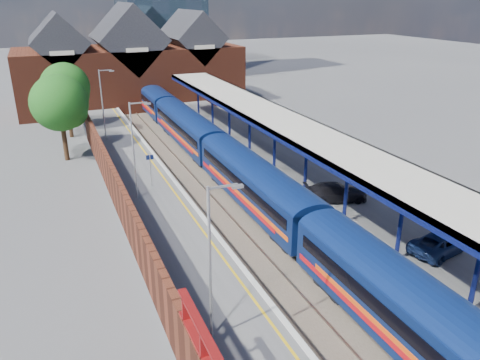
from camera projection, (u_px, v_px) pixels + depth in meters
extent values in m
plane|color=#5B5B5E|center=(191.00, 165.00, 43.31)|extent=(240.00, 240.00, 0.00)
cube|color=#473D33|center=(231.00, 206.00, 34.73)|extent=(6.00, 76.00, 0.06)
cube|color=slate|center=(203.00, 210.00, 33.90)|extent=(0.07, 76.00, 0.14)
cube|color=slate|center=(222.00, 207.00, 34.42)|extent=(0.07, 76.00, 0.14)
cube|color=slate|center=(241.00, 204.00, 34.98)|extent=(0.07, 76.00, 0.14)
cube|color=slate|center=(259.00, 201.00, 35.50)|extent=(0.07, 76.00, 0.14)
cube|color=#565659|center=(158.00, 213.00, 32.58)|extent=(5.00, 76.00, 1.00)
cube|color=#565659|center=(302.00, 189.00, 36.72)|extent=(6.00, 76.00, 1.00)
cube|color=silver|center=(190.00, 201.00, 33.23)|extent=(0.30, 76.00, 0.05)
cube|color=silver|center=(270.00, 188.00, 35.50)|extent=(0.30, 76.00, 0.05)
cube|color=yellow|center=(182.00, 203.00, 33.02)|extent=(0.14, 76.00, 0.01)
cube|color=#0B1E52|center=(421.00, 323.00, 19.51)|extent=(2.82, 16.00, 2.50)
cube|color=#0B1E52|center=(425.00, 298.00, 19.05)|extent=(2.82, 16.00, 0.60)
cube|color=#0B1E52|center=(256.00, 185.00, 33.74)|extent=(2.82, 16.00, 2.50)
cube|color=#0B1E52|center=(256.00, 169.00, 33.28)|extent=(2.82, 16.00, 0.60)
cube|color=#0B1E52|center=(188.00, 129.00, 47.97)|extent=(2.82, 16.00, 2.50)
cube|color=#0B1E52|center=(188.00, 117.00, 47.50)|extent=(2.82, 16.00, 0.60)
cube|color=#0B1E52|center=(152.00, 98.00, 62.19)|extent=(2.82, 16.00, 2.50)
cube|color=#0B1E52|center=(151.00, 89.00, 61.73)|extent=(2.82, 16.00, 0.60)
cube|color=black|center=(201.00, 149.00, 40.17)|extent=(0.04, 60.54, 0.70)
cube|color=#FB5510|center=(201.00, 158.00, 40.46)|extent=(0.03, 55.27, 0.30)
cube|color=red|center=(201.00, 160.00, 40.55)|extent=(0.03, 55.27, 0.30)
cube|color=black|center=(144.00, 102.00, 67.58)|extent=(2.00, 2.40, 0.60)
cylinder|color=#0E1654|center=(477.00, 273.00, 20.83)|extent=(0.24, 0.24, 4.20)
cylinder|color=#0E1654|center=(400.00, 226.00, 25.12)|extent=(0.24, 0.24, 4.20)
cylinder|color=#0E1654|center=(346.00, 192.00, 29.40)|extent=(0.24, 0.24, 4.20)
cylinder|color=#0E1654|center=(306.00, 167.00, 33.69)|extent=(0.24, 0.24, 4.20)
cylinder|color=#0E1654|center=(275.00, 148.00, 37.97)|extent=(0.24, 0.24, 4.20)
cylinder|color=#0E1654|center=(250.00, 132.00, 42.26)|extent=(0.24, 0.24, 4.20)
cylinder|color=#0E1654|center=(229.00, 120.00, 46.54)|extent=(0.24, 0.24, 4.20)
cylinder|color=#0E1654|center=(212.00, 109.00, 50.83)|extent=(0.24, 0.24, 4.20)
cylinder|color=#0E1654|center=(198.00, 100.00, 55.12)|extent=(0.24, 0.24, 4.20)
cube|color=beige|center=(287.00, 123.00, 36.47)|extent=(4.50, 52.00, 0.25)
cube|color=#0E1654|center=(262.00, 128.00, 35.75)|extent=(0.20, 52.00, 0.55)
cube|color=#0E1654|center=(311.00, 122.00, 37.30)|extent=(0.20, 52.00, 0.55)
cylinder|color=#A5A8AA|center=(210.00, 267.00, 18.74)|extent=(0.12, 0.12, 7.00)
cube|color=#A5A8AA|center=(223.00, 186.00, 17.71)|extent=(1.20, 0.08, 0.08)
cube|color=#A5A8AA|center=(237.00, 187.00, 17.96)|extent=(0.45, 0.18, 0.12)
cylinder|color=#A5A8AA|center=(134.00, 152.00, 32.46)|extent=(0.12, 0.12, 7.00)
cube|color=#A5A8AA|center=(138.00, 103.00, 31.42)|extent=(1.20, 0.08, 0.08)
cube|color=#A5A8AA|center=(147.00, 104.00, 31.67)|extent=(0.45, 0.18, 0.12)
cylinder|color=#A5A8AA|center=(103.00, 106.00, 46.17)|extent=(0.12, 0.12, 7.00)
cube|color=#A5A8AA|center=(105.00, 70.00, 45.14)|extent=(1.20, 0.08, 0.08)
cube|color=#A5A8AA|center=(112.00, 71.00, 45.39)|extent=(0.45, 0.18, 0.12)
cylinder|color=#A5A8AA|center=(151.00, 170.00, 35.54)|extent=(0.08, 0.08, 2.50)
cube|color=#0C194C|center=(150.00, 157.00, 35.15)|extent=(0.55, 0.06, 0.35)
cube|color=maroon|center=(135.00, 233.00, 25.80)|extent=(0.35, 50.00, 2.80)
cube|color=maroon|center=(204.00, 346.00, 14.81)|extent=(0.30, 0.12, 1.00)
cube|color=maroon|center=(186.00, 309.00, 16.53)|extent=(0.30, 0.12, 1.00)
cube|color=maroon|center=(131.00, 76.00, 65.84)|extent=(30.00, 12.00, 8.00)
cube|color=#232328|center=(58.00, 40.00, 60.68)|extent=(7.13, 12.00, 7.13)
cube|color=#232328|center=(128.00, 38.00, 63.93)|extent=(9.16, 12.00, 9.16)
cube|color=#232328|center=(191.00, 36.00, 67.17)|extent=(7.13, 12.00, 7.13)
cube|color=beige|center=(62.00, 53.00, 55.87)|extent=(2.80, 0.15, 0.50)
cube|color=beige|center=(137.00, 50.00, 59.11)|extent=(2.80, 0.15, 0.50)
cube|color=beige|center=(205.00, 47.00, 62.35)|extent=(2.80, 0.15, 0.50)
cylinder|color=#382314|center=(65.00, 140.00, 43.94)|extent=(0.44, 0.44, 4.00)
sphere|color=#174A13|center=(59.00, 103.00, 42.65)|extent=(5.20, 5.20, 5.20)
sphere|color=#174A13|center=(70.00, 111.00, 42.77)|extent=(3.20, 3.20, 3.20)
cylinder|color=#382314|center=(69.00, 119.00, 51.15)|extent=(0.44, 0.44, 4.00)
sphere|color=#174A13|center=(65.00, 87.00, 49.87)|extent=(5.20, 5.20, 5.20)
sphere|color=#174A13|center=(74.00, 94.00, 49.98)|extent=(3.20, 3.20, 3.20)
imported|color=black|center=(336.00, 192.00, 33.13)|extent=(4.83, 2.99, 1.31)
imported|color=navy|center=(441.00, 242.00, 26.52)|extent=(4.56, 2.81, 1.18)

